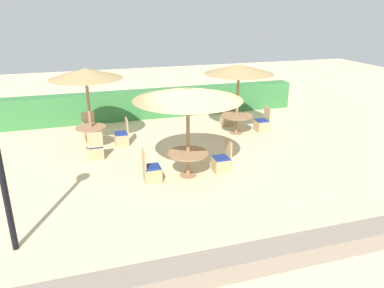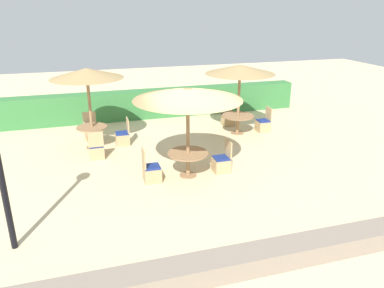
{
  "view_description": "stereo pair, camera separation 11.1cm",
  "coord_description": "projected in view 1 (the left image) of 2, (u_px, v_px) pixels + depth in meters",
  "views": [
    {
      "loc": [
        -2.92,
        -8.74,
        4.55
      ],
      "look_at": [
        0.0,
        0.6,
        0.9
      ],
      "focal_mm": 35.0,
      "sensor_mm": 36.0,
      "label": 1
    },
    {
      "loc": [
        -2.81,
        -8.78,
        4.55
      ],
      "look_at": [
        0.0,
        0.6,
        0.9
      ],
      "focal_mm": 35.0,
      "sensor_mm": 36.0,
      "label": 2
    }
  ],
  "objects": [
    {
      "name": "patio_chair_back_right_north",
      "position": [
        227.0,
        118.0,
        15.03
      ],
      "size": [
        0.46,
        0.46,
        0.93
      ],
      "rotation": [
        0.0,
        0.0,
        3.14
      ],
      "color": "tan",
      "rests_on": "ground_plane"
    },
    {
      "name": "patio_chair_back_left_south",
      "position": [
        96.0,
        151.0,
        11.71
      ],
      "size": [
        0.46,
        0.46,
        0.93
      ],
      "color": "tan",
      "rests_on": "ground_plane"
    },
    {
      "name": "parasol_back_left",
      "position": [
        86.0,
        74.0,
        11.79
      ],
      "size": [
        2.33,
        2.33,
        2.68
      ],
      "color": "#93704C",
      "rests_on": "ground_plane"
    },
    {
      "name": "patio_chair_center_west",
      "position": [
        152.0,
        172.0,
        10.19
      ],
      "size": [
        0.46,
        0.46,
        0.93
      ],
      "rotation": [
        0.0,
        0.0,
        -1.57
      ],
      "color": "tan",
      "rests_on": "ground_plane"
    },
    {
      "name": "round_table_back_right",
      "position": [
        237.0,
        118.0,
        13.93
      ],
      "size": [
        1.2,
        1.2,
        0.7
      ],
      "color": "#93704C",
      "rests_on": "ground_plane"
    },
    {
      "name": "parasol_center",
      "position": [
        188.0,
        94.0,
        9.79
      ],
      "size": [
        2.92,
        2.92,
        2.53
      ],
      "color": "#93704C",
      "rests_on": "ground_plane"
    },
    {
      "name": "ground_plane",
      "position": [
        199.0,
        182.0,
        10.23
      ],
      "size": [
        40.0,
        40.0,
        0.0
      ],
      "primitive_type": "plane",
      "color": "beige"
    },
    {
      "name": "hedge_row",
      "position": [
        150.0,
        104.0,
        15.95
      ],
      "size": [
        13.0,
        0.7,
        1.18
      ],
      "primitive_type": "cube",
      "color": "#387A3D",
      "rests_on": "ground_plane"
    },
    {
      "name": "patio_chair_back_left_east",
      "position": [
        122.0,
        138.0,
        12.85
      ],
      "size": [
        0.46,
        0.46,
        0.93
      ],
      "rotation": [
        0.0,
        0.0,
        1.57
      ],
      "color": "tan",
      "rests_on": "ground_plane"
    },
    {
      "name": "round_table_center",
      "position": [
        188.0,
        157.0,
        10.42
      ],
      "size": [
        1.13,
        1.13,
        0.7
      ],
      "color": "#93704C",
      "rests_on": "ground_plane"
    },
    {
      "name": "parasol_back_right",
      "position": [
        239.0,
        69.0,
        13.29
      ],
      "size": [
        2.51,
        2.51,
        2.57
      ],
      "color": "#93704C",
      "rests_on": "ground_plane"
    },
    {
      "name": "patio_chair_back_right_east",
      "position": [
        262.0,
        124.0,
        14.28
      ],
      "size": [
        0.46,
        0.46,
        0.93
      ],
      "rotation": [
        0.0,
        0.0,
        1.57
      ],
      "color": "tan",
      "rests_on": "ground_plane"
    },
    {
      "name": "patio_chair_back_left_north",
      "position": [
        89.0,
        132.0,
        13.48
      ],
      "size": [
        0.46,
        0.46,
        0.93
      ],
      "rotation": [
        0.0,
        0.0,
        3.14
      ],
      "color": "tan",
      "rests_on": "ground_plane"
    },
    {
      "name": "round_table_back_left",
      "position": [
        91.0,
        132.0,
        12.46
      ],
      "size": [
        1.01,
        1.01,
        0.75
      ],
      "color": "#93704C",
      "rests_on": "ground_plane"
    },
    {
      "name": "stone_border",
      "position": [
        262.0,
        258.0,
        6.86
      ],
      "size": [
        10.0,
        0.56,
        0.39
      ],
      "primitive_type": "cube",
      "color": "gray",
      "rests_on": "ground_plane"
    },
    {
      "name": "patio_chair_center_east",
      "position": [
        222.0,
        163.0,
        10.8
      ],
      "size": [
        0.46,
        0.46,
        0.93
      ],
      "rotation": [
        0.0,
        0.0,
        1.57
      ],
      "color": "tan",
      "rests_on": "ground_plane"
    }
  ]
}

